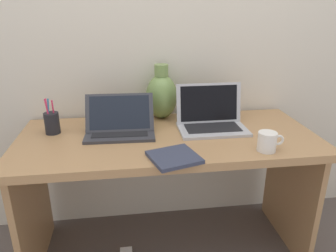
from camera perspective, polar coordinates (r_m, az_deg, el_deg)
The scene contains 9 objects.
ground_plane at distance 2.04m, azimuth -0.00°, elevation -20.85°, with size 6.00×6.00×0.00m, color #564C47.
back_wall at distance 1.90m, azimuth -1.60°, elevation 16.05°, with size 4.40×0.04×2.40m, color beige.
desk at distance 1.71m, azimuth -0.00°, elevation -6.35°, with size 1.53×0.67×0.73m.
laptop_left at distance 1.67m, azimuth -8.55°, elevation 0.37°, with size 0.36×0.23×0.19m.
laptop_right at distance 1.74m, azimuth 7.62°, elevation 1.59°, with size 0.36×0.24×0.23m.
green_vase at distance 1.86m, azimuth -1.16°, elevation 5.49°, with size 0.18×0.18×0.32m.
notebook_stack at distance 1.40m, azimuth 1.09°, elevation -5.57°, with size 0.20×0.19×0.02m, color #33384C.
coffee_mug at distance 1.53m, azimuth 17.29°, elevation -2.66°, with size 0.12×0.09×0.09m.
pen_cup at distance 1.76m, azimuth -19.95°, elevation 0.58°, with size 0.08×0.08×0.19m.
Camera 1 is at (-0.21, -1.51, 1.36)m, focal length 34.26 mm.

